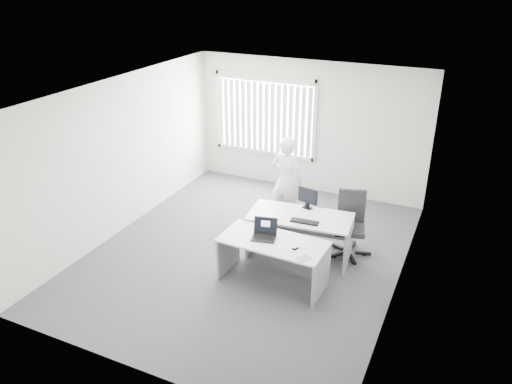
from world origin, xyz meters
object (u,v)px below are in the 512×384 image
at_px(desk_far, 300,227).
at_px(monitor, 308,198).
at_px(desk_near, 273,252).
at_px(laptop, 264,231).
at_px(office_chair, 349,235).
at_px(person, 287,180).

height_order(desk_far, monitor, monitor).
bearing_deg(desk_near, laptop, -175.90).
height_order(office_chair, monitor, monitor).
relative_size(office_chair, monitor, 3.01).
bearing_deg(laptop, monitor, 64.58).
bearing_deg(desk_far, laptop, -112.37).
xyz_separation_m(person, monitor, (0.69, -0.81, 0.11)).
bearing_deg(desk_far, monitor, 81.61).
bearing_deg(person, desk_far, 128.51).
bearing_deg(desk_near, person, 108.13).
bearing_deg(desk_far, office_chair, 26.05).
relative_size(laptop, monitor, 0.98).
distance_m(desk_far, laptop, 0.99).
relative_size(desk_near, monitor, 4.47).
distance_m(desk_far, office_chair, 0.89).
bearing_deg(person, office_chair, 162.22).
bearing_deg(person, monitor, 137.79).
bearing_deg(person, desk_near, 113.24).
xyz_separation_m(desk_far, monitor, (0.01, 0.31, 0.40)).
bearing_deg(laptop, person, 89.18).
height_order(desk_far, office_chair, office_chair).
height_order(desk_far, person, person).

